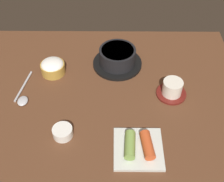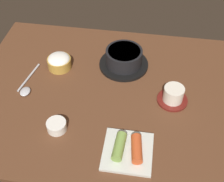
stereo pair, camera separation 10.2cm
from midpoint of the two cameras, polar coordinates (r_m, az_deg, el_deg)
name	(u,v)px [view 2 (the right image)]	position (r cm, az deg, el deg)	size (l,w,h in cm)	color
dining_table	(107,94)	(106.68, 1.84, -0.74)	(100.00, 76.00, 2.00)	#56331E
stone_pot	(124,59)	(114.49, 4.89, 6.18)	(19.24, 19.24, 7.39)	black
rice_bowl	(59,61)	(114.78, -7.71, 5.59)	(9.13, 9.13, 5.75)	#B78C38
tea_cup_with_saucer	(173,95)	(104.39, 14.55, -0.95)	(10.70, 10.70, 6.16)	maroon
kimchi_plate	(128,150)	(89.87, 6.40, -11.44)	(14.89, 14.89, 4.24)	silver
side_bowl_near	(57,126)	(94.91, -7.68, -6.85)	(6.37, 6.37, 3.18)	white
spoon	(26,87)	(110.07, -13.76, 0.66)	(5.05, 17.59, 1.35)	#B7B7BC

